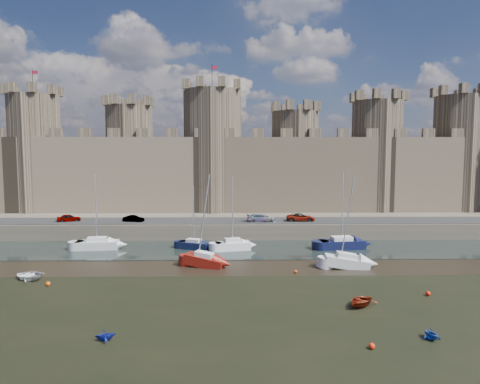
{
  "coord_description": "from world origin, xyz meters",
  "views": [
    {
      "loc": [
        5.96,
        -35.09,
        13.46
      ],
      "look_at": [
        6.9,
        22.0,
        8.33
      ],
      "focal_mm": 32.0,
      "sensor_mm": 36.0,
      "label": 1
    }
  ],
  "objects_px": {
    "sailboat_1": "(194,244)",
    "sailboat_5": "(347,261)",
    "car_1": "(133,219)",
    "sailboat_0": "(97,244)",
    "dinghy_1": "(105,335)",
    "car_3": "(301,218)",
    "sailboat_2": "(233,245)",
    "sailboat_4": "(204,260)",
    "car_0": "(69,218)",
    "sailboat_3": "(342,243)",
    "car_2": "(261,218)"
  },
  "relations": [
    {
      "from": "sailboat_1",
      "to": "car_0",
      "type": "bearing_deg",
      "value": 177.7
    },
    {
      "from": "car_1",
      "to": "sailboat_5",
      "type": "bearing_deg",
      "value": -110.73
    },
    {
      "from": "sailboat_2",
      "to": "sailboat_4",
      "type": "relative_size",
      "value": 0.94
    },
    {
      "from": "sailboat_1",
      "to": "sailboat_2",
      "type": "distance_m",
      "value": 5.53
    },
    {
      "from": "car_0",
      "to": "sailboat_3",
      "type": "distance_m",
      "value": 42.97
    },
    {
      "from": "car_1",
      "to": "sailboat_3",
      "type": "height_order",
      "value": "sailboat_3"
    },
    {
      "from": "car_0",
      "to": "car_1",
      "type": "distance_m",
      "value": 10.51
    },
    {
      "from": "sailboat_3",
      "to": "car_1",
      "type": "bearing_deg",
      "value": 156.84
    },
    {
      "from": "car_3",
      "to": "sailboat_1",
      "type": "bearing_deg",
      "value": 119.68
    },
    {
      "from": "sailboat_1",
      "to": "dinghy_1",
      "type": "height_order",
      "value": "sailboat_1"
    },
    {
      "from": "car_3",
      "to": "sailboat_4",
      "type": "height_order",
      "value": "sailboat_4"
    },
    {
      "from": "sailboat_2",
      "to": "car_2",
      "type": "bearing_deg",
      "value": 51.58
    },
    {
      "from": "sailboat_0",
      "to": "sailboat_3",
      "type": "relative_size",
      "value": 0.98
    },
    {
      "from": "car_2",
      "to": "dinghy_1",
      "type": "distance_m",
      "value": 40.55
    },
    {
      "from": "car_0",
      "to": "car_2",
      "type": "height_order",
      "value": "car_2"
    },
    {
      "from": "car_3",
      "to": "sailboat_5",
      "type": "height_order",
      "value": "sailboat_5"
    },
    {
      "from": "car_2",
      "to": "dinghy_1",
      "type": "bearing_deg",
      "value": 161.29
    },
    {
      "from": "car_3",
      "to": "sailboat_2",
      "type": "xyz_separation_m",
      "value": [
        -11.06,
        -9.84,
        -2.31
      ]
    },
    {
      "from": "car_1",
      "to": "sailboat_0",
      "type": "relative_size",
      "value": 0.31
    },
    {
      "from": "car_3",
      "to": "sailboat_0",
      "type": "xyz_separation_m",
      "value": [
        -30.11,
        -8.97,
        -2.31
      ]
    },
    {
      "from": "sailboat_1",
      "to": "sailboat_5",
      "type": "distance_m",
      "value": 21.49
    },
    {
      "from": "sailboat_0",
      "to": "sailboat_1",
      "type": "bearing_deg",
      "value": -5.63
    },
    {
      "from": "car_2",
      "to": "dinghy_1",
      "type": "relative_size",
      "value": 3.18
    },
    {
      "from": "car_2",
      "to": "car_3",
      "type": "height_order",
      "value": "car_2"
    },
    {
      "from": "sailboat_4",
      "to": "dinghy_1",
      "type": "bearing_deg",
      "value": -88.24
    },
    {
      "from": "sailboat_3",
      "to": "dinghy_1",
      "type": "xyz_separation_m",
      "value": [
        -24.59,
        -29.31,
        -0.45
      ]
    },
    {
      "from": "sailboat_1",
      "to": "sailboat_5",
      "type": "relative_size",
      "value": 0.81
    },
    {
      "from": "sailboat_1",
      "to": "sailboat_5",
      "type": "height_order",
      "value": "sailboat_5"
    },
    {
      "from": "sailboat_0",
      "to": "dinghy_1",
      "type": "distance_m",
      "value": 31.14
    },
    {
      "from": "car_3",
      "to": "sailboat_5",
      "type": "bearing_deg",
      "value": -171.57
    },
    {
      "from": "sailboat_3",
      "to": "sailboat_2",
      "type": "bearing_deg",
      "value": 175.23
    },
    {
      "from": "car_3",
      "to": "dinghy_1",
      "type": "height_order",
      "value": "car_3"
    },
    {
      "from": "sailboat_4",
      "to": "dinghy_1",
      "type": "height_order",
      "value": "sailboat_4"
    },
    {
      "from": "sailboat_3",
      "to": "sailboat_4",
      "type": "bearing_deg",
      "value": -161.43
    },
    {
      "from": "sailboat_4",
      "to": "sailboat_5",
      "type": "xyz_separation_m",
      "value": [
        16.89,
        -0.82,
        -0.01
      ]
    },
    {
      "from": "sailboat_0",
      "to": "sailboat_2",
      "type": "height_order",
      "value": "sailboat_0"
    },
    {
      "from": "car_1",
      "to": "sailboat_1",
      "type": "relative_size",
      "value": 0.37
    },
    {
      "from": "car_2",
      "to": "sailboat_5",
      "type": "xyz_separation_m",
      "value": [
        8.91,
        -18.62,
        -2.39
      ]
    },
    {
      "from": "sailboat_4",
      "to": "car_1",
      "type": "bearing_deg",
      "value": 142.55
    },
    {
      "from": "sailboat_0",
      "to": "sailboat_1",
      "type": "relative_size",
      "value": 1.21
    },
    {
      "from": "car_2",
      "to": "sailboat_3",
      "type": "height_order",
      "value": "sailboat_3"
    },
    {
      "from": "car_1",
      "to": "car_2",
      "type": "bearing_deg",
      "value": -78.76
    },
    {
      "from": "car_1",
      "to": "sailboat_1",
      "type": "bearing_deg",
      "value": -118.07
    },
    {
      "from": "car_1",
      "to": "car_2",
      "type": "height_order",
      "value": "car_2"
    },
    {
      "from": "sailboat_0",
      "to": "car_3",
      "type": "bearing_deg",
      "value": 11.1
    },
    {
      "from": "car_3",
      "to": "car_0",
      "type": "bearing_deg",
      "value": 90.71
    },
    {
      "from": "sailboat_0",
      "to": "sailboat_4",
      "type": "distance_m",
      "value": 18.22
    },
    {
      "from": "car_2",
      "to": "sailboat_4",
      "type": "xyz_separation_m",
      "value": [
        -7.98,
        -17.81,
        -2.37
      ]
    },
    {
      "from": "car_2",
      "to": "sailboat_1",
      "type": "distance_m",
      "value": 13.43
    },
    {
      "from": "car_3",
      "to": "sailboat_2",
      "type": "height_order",
      "value": "sailboat_2"
    }
  ]
}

